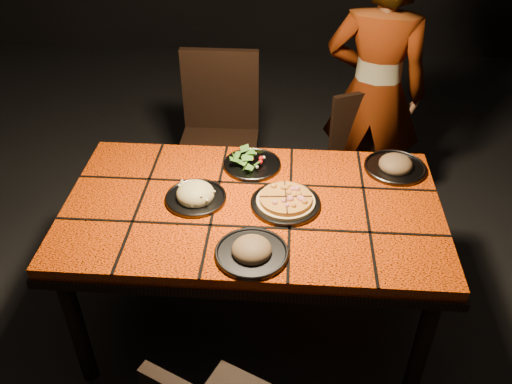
# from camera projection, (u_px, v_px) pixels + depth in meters

# --- Properties ---
(room_shell) EXTENTS (6.04, 7.04, 3.08)m
(room_shell) POSITION_uv_depth(u_px,v_px,m) (252.00, 32.00, 1.85)
(room_shell) COLOR black
(room_shell) RESTS_ON ground
(dining_table) EXTENTS (1.62, 0.92, 0.75)m
(dining_table) POSITION_uv_depth(u_px,v_px,m) (253.00, 219.00, 2.35)
(dining_table) COLOR #E14307
(dining_table) RESTS_ON ground
(chair_far_left) EXTENTS (0.45, 0.45, 1.00)m
(chair_far_left) POSITION_uv_depth(u_px,v_px,m) (220.00, 126.00, 3.19)
(chair_far_left) COLOR black
(chair_far_left) RESTS_ON ground
(chair_far_right) EXTENTS (0.49, 0.49, 0.82)m
(chair_far_right) POSITION_uv_depth(u_px,v_px,m) (365.00, 154.00, 3.13)
(chair_far_right) COLOR black
(chair_far_right) RESTS_ON ground
(diner) EXTENTS (0.64, 0.49, 1.58)m
(diner) POSITION_uv_depth(u_px,v_px,m) (374.00, 93.00, 3.05)
(diner) COLOR brown
(diner) RESTS_ON ground
(plate_pizza) EXTENTS (0.30, 0.30, 0.04)m
(plate_pizza) POSITION_uv_depth(u_px,v_px,m) (286.00, 202.00, 2.29)
(plate_pizza) COLOR #37383C
(plate_pizza) RESTS_ON dining_table
(plate_pasta) EXTENTS (0.26, 0.26, 0.09)m
(plate_pasta) POSITION_uv_depth(u_px,v_px,m) (196.00, 195.00, 2.31)
(plate_pasta) COLOR #37383C
(plate_pasta) RESTS_ON dining_table
(plate_salad) EXTENTS (0.27, 0.27, 0.07)m
(plate_salad) POSITION_uv_depth(u_px,v_px,m) (252.00, 162.00, 2.52)
(plate_salad) COLOR #37383C
(plate_salad) RESTS_ON dining_table
(plate_mushroom_a) EXTENTS (0.28, 0.28, 0.09)m
(plate_mushroom_a) POSITION_uv_depth(u_px,v_px,m) (252.00, 250.00, 2.04)
(plate_mushroom_a) COLOR #37383C
(plate_mushroom_a) RESTS_ON dining_table
(plate_mushroom_b) EXTENTS (0.29, 0.29, 0.09)m
(plate_mushroom_b) POSITION_uv_depth(u_px,v_px,m) (396.00, 165.00, 2.50)
(plate_mushroom_b) COLOR #37383C
(plate_mushroom_b) RESTS_ON dining_table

